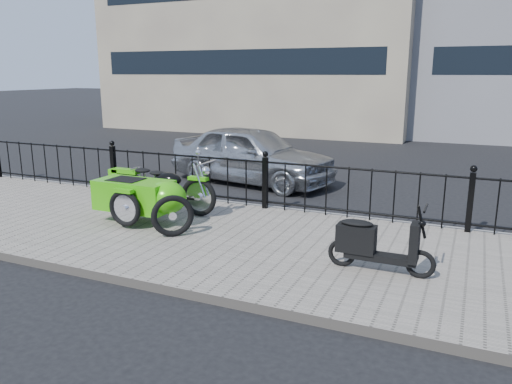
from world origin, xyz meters
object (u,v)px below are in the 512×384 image
at_px(scooter, 373,244).
at_px(sedan_car, 252,154).
at_px(spare_tire, 173,216).
at_px(motorcycle_sidecar, 148,194).

xyz_separation_m(scooter, sedan_car, (-3.78, 4.61, 0.22)).
bearing_deg(spare_tire, scooter, -2.30).
distance_m(spare_tire, sedan_car, 4.54).
height_order(scooter, sedan_car, sedan_car).
relative_size(motorcycle_sidecar, scooter, 1.69).
bearing_deg(sedan_car, motorcycle_sidecar, -171.79).
xyz_separation_m(spare_tire, sedan_car, (-0.70, 4.48, 0.24)).
bearing_deg(sedan_car, scooter, -130.54).
bearing_deg(motorcycle_sidecar, scooter, -9.63).
height_order(spare_tire, sedan_car, sedan_car).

